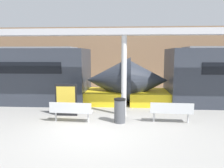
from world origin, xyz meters
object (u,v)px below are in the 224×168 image
bench_far (171,111)px  poster_board (66,100)px  trash_bin (120,111)px  bench_near (71,110)px  support_column_near (124,76)px

bench_far → poster_board: 4.63m
trash_bin → bench_near: bearing=-177.1°
bench_near → support_column_near: support_column_near is taller
trash_bin → poster_board: bearing=160.8°
bench_far → trash_bin: bearing=-174.3°
bench_near → bench_far: bearing=7.0°
bench_near → poster_board: 1.09m
poster_board → bench_far: bearing=-9.4°
poster_board → trash_bin: bearing=-19.2°
bench_near → support_column_near: (2.14, 1.21, 1.30)m
bench_near → poster_board: bearing=120.2°
trash_bin → poster_board: (-2.46, 0.86, 0.23)m
bench_far → trash_bin: trash_bin is taller
trash_bin → bench_far: bearing=2.7°
poster_board → support_column_near: (2.61, 0.25, 1.08)m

